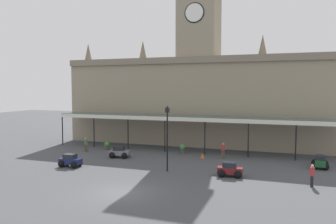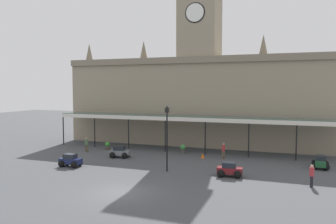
# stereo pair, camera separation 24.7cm
# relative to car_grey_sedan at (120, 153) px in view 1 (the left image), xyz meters

# --- Properties ---
(ground_plane) EXTENTS (140.00, 140.00, 0.00)m
(ground_plane) POSITION_rel_car_grey_sedan_xyz_m (5.72, -10.53, -0.50)
(ground_plane) COLOR #44474A
(station_building) EXTENTS (35.00, 5.84, 20.64)m
(station_building) POSITION_rel_car_grey_sedan_xyz_m (5.72, 11.10, 6.10)
(station_building) COLOR gray
(station_building) RESTS_ON ground
(entrance_canopy) EXTENTS (32.97, 3.26, 4.10)m
(entrance_canopy) POSITION_rel_car_grey_sedan_xyz_m (5.72, 5.95, 3.44)
(entrance_canopy) COLOR #38564C
(entrance_canopy) RESTS_ON ground
(car_grey_sedan) EXTENTS (2.16, 1.71, 1.19)m
(car_grey_sedan) POSITION_rel_car_grey_sedan_xyz_m (0.00, 0.00, 0.00)
(car_grey_sedan) COLOR slate
(car_grey_sedan) RESTS_ON ground
(car_navy_sedan) EXTENTS (2.07, 1.56, 1.19)m
(car_navy_sedan) POSITION_rel_car_grey_sedan_xyz_m (-2.37, -5.21, 0.00)
(car_navy_sedan) COLOR #19214C
(car_navy_sedan) RESTS_ON ground
(car_green_sedan) EXTENTS (1.60, 2.10, 1.19)m
(car_green_sedan) POSITION_rel_car_grey_sedan_xyz_m (19.47, 1.97, 0.00)
(car_green_sedan) COLOR #1E512D
(car_green_sedan) RESTS_ON ground
(car_maroon_sedan) EXTENTS (2.11, 1.62, 1.19)m
(car_maroon_sedan) POSITION_rel_car_grey_sedan_xyz_m (12.17, -3.69, 0.00)
(car_maroon_sedan) COLOR maroon
(car_maroon_sedan) RESTS_ON ground
(pedestrian_beside_cars) EXTENTS (0.34, 0.35, 1.67)m
(pedestrian_beside_cars) POSITION_rel_car_grey_sedan_xyz_m (10.41, 3.02, 0.41)
(pedestrian_beside_cars) COLOR brown
(pedestrian_beside_cars) RESTS_ON ground
(pedestrian_crossing_forecourt) EXTENTS (0.34, 0.38, 1.67)m
(pedestrian_crossing_forecourt) POSITION_rel_car_grey_sedan_xyz_m (18.36, -4.56, 0.41)
(pedestrian_crossing_forecourt) COLOR black
(pedestrian_crossing_forecourt) RESTS_ON ground
(pedestrian_near_entrance) EXTENTS (0.38, 0.34, 1.67)m
(pedestrian_near_entrance) POSITION_rel_car_grey_sedan_xyz_m (-5.18, 1.61, 0.41)
(pedestrian_near_entrance) COLOR brown
(pedestrian_near_entrance) RESTS_ON ground
(victorian_lamppost) EXTENTS (0.30, 0.30, 5.75)m
(victorian_lamppost) POSITION_rel_car_grey_sedan_xyz_m (6.71, -3.83, 3.01)
(victorian_lamppost) COLOR black
(victorian_lamppost) RESTS_ON ground
(traffic_cone) EXTENTS (0.40, 0.40, 0.57)m
(traffic_cone) POSITION_rel_car_grey_sedan_xyz_m (8.30, 2.62, -0.22)
(traffic_cone) COLOR orange
(traffic_cone) RESTS_ON ground
(planter_by_canopy) EXTENTS (0.60, 0.60, 0.96)m
(planter_by_canopy) POSITION_rel_car_grey_sedan_xyz_m (5.53, 4.58, -0.01)
(planter_by_canopy) COLOR #47423D
(planter_by_canopy) RESTS_ON ground
(planter_near_kerb) EXTENTS (0.60, 0.60, 0.96)m
(planter_near_kerb) POSITION_rel_car_grey_sedan_xyz_m (-3.51, 3.46, -0.01)
(planter_near_kerb) COLOR #47423D
(planter_near_kerb) RESTS_ON ground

